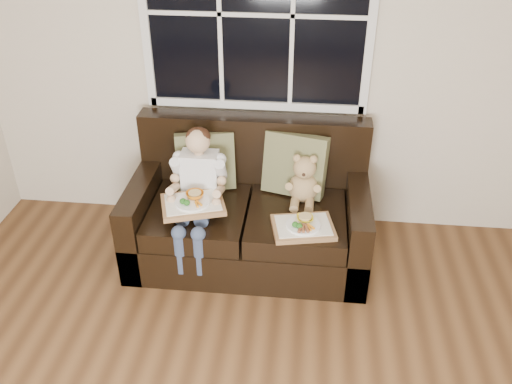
# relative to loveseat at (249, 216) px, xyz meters

# --- Properties ---
(room_walls) EXTENTS (4.52, 5.02, 2.71)m
(room_walls) POSITION_rel_loveseat_xyz_m (0.17, -2.02, 1.28)
(room_walls) COLOR beige
(room_walls) RESTS_ON ground
(window_back) EXTENTS (1.62, 0.04, 1.37)m
(window_back) POSITION_rel_loveseat_xyz_m (-0.00, 0.46, 1.34)
(window_back) COLOR black
(window_back) RESTS_ON room_walls
(loveseat) EXTENTS (1.70, 0.92, 0.96)m
(loveseat) POSITION_rel_loveseat_xyz_m (0.00, 0.00, 0.00)
(loveseat) COLOR black
(loveseat) RESTS_ON ground
(pillow_left) EXTENTS (0.46, 0.29, 0.44)m
(pillow_left) POSITION_rel_loveseat_xyz_m (-0.34, 0.15, 0.35)
(pillow_left) COLOR olive
(pillow_left) RESTS_ON loveseat
(pillow_right) EXTENTS (0.49, 0.31, 0.46)m
(pillow_right) POSITION_rel_loveseat_xyz_m (0.32, 0.15, 0.37)
(pillow_right) COLOR olive
(pillow_right) RESTS_ON loveseat
(child) EXTENTS (0.38, 0.59, 0.86)m
(child) POSITION_rel_loveseat_xyz_m (-0.35, -0.12, 0.33)
(child) COLOR silver
(child) RESTS_ON loveseat
(teddy_bear) EXTENTS (0.23, 0.28, 0.38)m
(teddy_bear) POSITION_rel_loveseat_xyz_m (0.39, 0.03, 0.29)
(teddy_bear) COLOR tan
(teddy_bear) RESTS_ON loveseat
(tray_left) EXTENTS (0.49, 0.43, 0.10)m
(tray_left) POSITION_rel_loveseat_xyz_m (-0.35, -0.27, 0.27)
(tray_left) COLOR #986645
(tray_left) RESTS_ON child
(tray_right) EXTENTS (0.46, 0.38, 0.09)m
(tray_right) POSITION_rel_loveseat_xyz_m (0.40, -0.33, 0.17)
(tray_right) COLOR #986645
(tray_right) RESTS_ON loveseat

